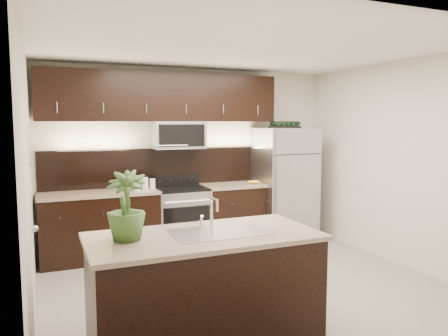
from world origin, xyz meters
The scene contains 12 objects.
ground centered at (0.00, 0.00, 0.00)m, with size 4.50×4.50×0.00m, color gray.
room_walls centered at (-0.11, -0.04, 1.70)m, with size 4.52×4.02×2.71m.
counter_run centered at (-0.46, 1.69, 0.47)m, with size 3.51×0.65×0.94m.
upper_fixtures centered at (-0.43, 1.84, 2.14)m, with size 3.49×0.40×1.66m.
island centered at (-0.88, -0.99, 0.47)m, with size 1.96×0.96×0.94m.
sink_faucet centered at (-0.73, -0.98, 0.96)m, with size 0.84×0.50×0.28m.
refrigerator centered at (1.47, 1.63, 0.90)m, with size 0.87×0.78×1.80m, color #B2B2B7.
wine_rack centered at (1.47, 1.63, 1.85)m, with size 0.44×0.28×0.10m.
plant centered at (-1.52, -0.92, 1.22)m, with size 0.31×0.31×0.56m, color #335723.
canisters centered at (-0.81, 1.66, 1.03)m, with size 0.31×0.13×0.21m.
french_press centered at (1.17, 1.64, 1.05)m, with size 0.10×0.10×0.29m.
bananas centered at (0.85, 1.61, 0.97)m, with size 0.18×0.14×0.06m, color yellow.
Camera 1 is at (-2.13, -4.40, 1.89)m, focal length 35.00 mm.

